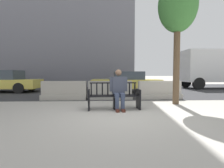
% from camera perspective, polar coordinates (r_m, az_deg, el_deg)
% --- Properties ---
extents(ground_plane, '(200.00, 200.00, 0.00)m').
position_cam_1_polar(ground_plane, '(4.96, 2.75, -10.27)').
color(ground_plane, '#ADA89E').
extents(street_asphalt, '(120.00, 12.00, 0.01)m').
position_cam_1_polar(street_asphalt, '(13.56, -0.62, -1.64)').
color(street_asphalt, '#333335').
rests_on(street_asphalt, ground).
extents(street_bench, '(1.71, 0.61, 0.88)m').
position_cam_1_polar(street_bench, '(5.79, 0.63, -4.32)').
color(street_bench, black).
rests_on(street_bench, ground).
extents(seated_person, '(0.59, 0.74, 1.31)m').
position_cam_1_polar(seated_person, '(5.72, 2.20, -1.46)').
color(seated_person, '#383D4C').
rests_on(seated_person, ground).
extents(jersey_barrier_centre, '(2.03, 0.76, 0.84)m').
position_cam_1_polar(jersey_barrier_centre, '(8.11, -0.63, -2.55)').
color(jersey_barrier_centre, gray).
rests_on(jersey_barrier_centre, ground).
extents(jersey_barrier_left, '(2.00, 0.68, 0.84)m').
position_cam_1_polar(jersey_barrier_left, '(8.24, -15.30, -2.57)').
color(jersey_barrier_left, '#9E998E').
rests_on(jersey_barrier_left, ground).
extents(jersey_barrier_right, '(2.02, 0.75, 0.84)m').
position_cam_1_polar(jersey_barrier_right, '(8.53, 15.21, -2.37)').
color(jersey_barrier_right, '#ADA89E').
rests_on(jersey_barrier_right, ground).
extents(street_tree, '(1.45, 1.45, 4.78)m').
position_cam_1_polar(street_tree, '(7.60, 20.64, 22.37)').
color(street_tree, brown).
rests_on(street_tree, ground).
extents(car_taxi_near, '(4.46, 2.02, 1.40)m').
position_cam_1_polar(car_taxi_near, '(13.24, -32.02, 0.80)').
color(car_taxi_near, '#DBC64C').
rests_on(car_taxi_near, ground).
extents(car_sedan_mid, '(4.38, 2.07, 1.32)m').
position_cam_1_polar(car_sedan_mid, '(11.36, 4.70, 0.69)').
color(car_sedan_mid, '#DBC64C').
rests_on(car_sedan_mid, ground).
extents(delivery_truck, '(6.84, 2.44, 3.05)m').
position_cam_1_polar(delivery_truck, '(16.85, 32.11, 4.55)').
color(delivery_truck, navy).
rests_on(delivery_truck, ground).
extents(building_centre_left, '(17.61, 13.34, 18.72)m').
position_cam_1_polar(building_centre_left, '(24.29, -18.49, 22.81)').
color(building_centre_left, slate).
rests_on(building_centre_left, ground).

